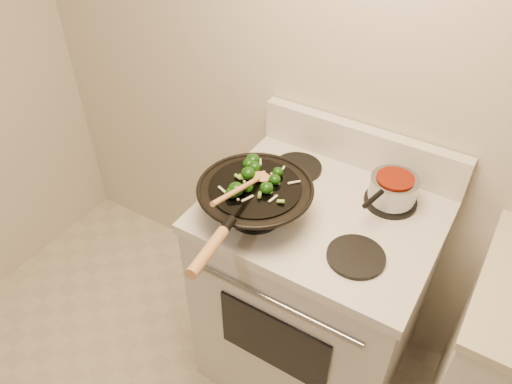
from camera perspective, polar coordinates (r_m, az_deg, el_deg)
The scene contains 5 objects.
stove at distance 2.04m, azimuth 6.64°, elevation -11.28°, with size 0.78×0.67×1.08m.
wok at distance 1.61m, azimuth -0.15°, elevation -0.86°, with size 0.38×0.62×0.18m.
stirfry at distance 1.59m, azimuth -0.44°, elevation 1.74°, with size 0.22×0.24×0.04m.
wooden_spoon at distance 1.54m, azimuth -0.89°, elevation 0.92°, with size 0.06×0.29×0.10m.
saucepan at distance 1.74m, azimuth 15.36°, elevation 0.32°, with size 0.16×0.26×0.10m.
Camera 1 is at (0.28, -0.01, 2.06)m, focal length 35.00 mm.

